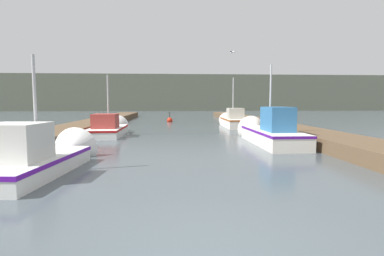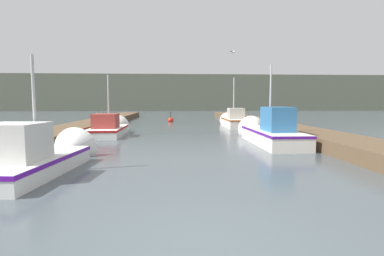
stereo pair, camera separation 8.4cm
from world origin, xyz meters
name	(u,v)px [view 1 (the left image)]	position (x,y,z in m)	size (l,w,h in m)	color
dock_left	(84,127)	(-6.06, 16.00, 0.25)	(2.23, 40.00, 0.51)	brown
dock_right	(271,126)	(6.06, 16.00, 0.25)	(2.23, 40.00, 0.51)	brown
distant_shore_ridge	(174,94)	(0.00, 65.31, 3.70)	(120.00, 16.00, 7.40)	#565B4C
fishing_boat_0	(43,156)	(-3.96, 4.91, 0.38)	(1.97, 4.78, 3.59)	silver
fishing_boat_1	(267,132)	(3.92, 10.16, 0.47)	(1.65, 6.13, 3.93)	silver
fishing_boat_2	(110,128)	(-4.01, 13.86, 0.36)	(1.74, 5.01, 3.88)	silver
fishing_boat_3	(232,121)	(4.02, 18.73, 0.45)	(1.42, 5.32, 3.94)	silver
mooring_piling_0	(7,145)	(-5.01, 5.13, 0.66)	(0.28, 0.28, 1.31)	#473523
mooring_piling_1	(264,124)	(4.97, 14.10, 0.51)	(0.35, 0.35, 1.01)	#473523
channel_buoy	(170,120)	(-0.71, 24.27, 0.15)	(0.52, 0.52, 1.02)	red
seagull_lead	(232,52)	(2.97, 13.71, 4.66)	(0.47, 0.48, 0.12)	white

